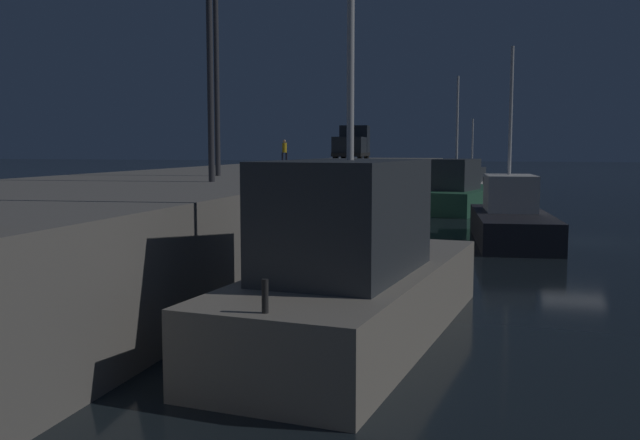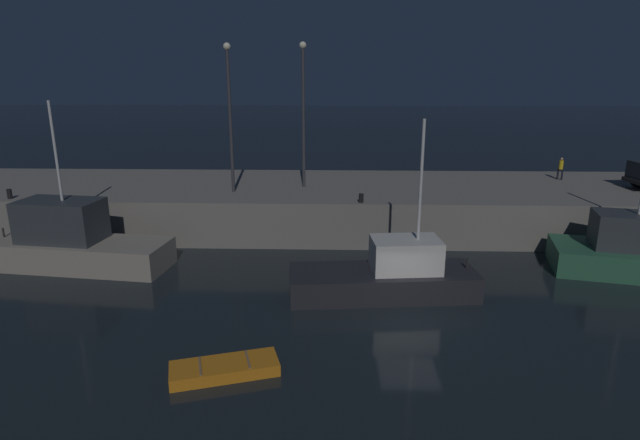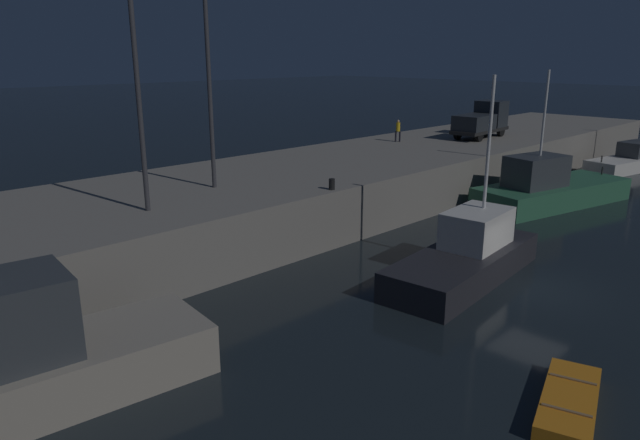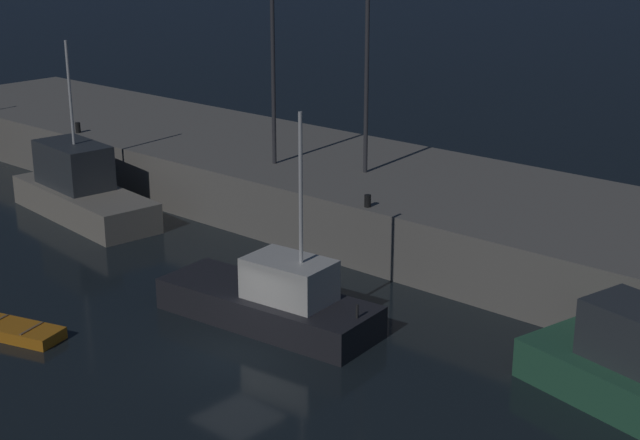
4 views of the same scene
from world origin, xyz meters
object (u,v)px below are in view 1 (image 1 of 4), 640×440
(lamp_post_west, at_px, (209,16))
(bollard_central, at_px, (347,167))
(utility_truck, at_px, (352,145))
(dockworker, at_px, (284,150))
(fishing_trawler_green, at_px, (355,274))
(lamp_post_east, at_px, (216,37))
(fishing_boat_white, at_px, (468,185))
(fishing_boat_blue, at_px, (461,194))
(fishing_trawler_red, at_px, (511,219))

(lamp_post_west, height_order, bollard_central, lamp_post_west)
(utility_truck, height_order, dockworker, utility_truck)
(dockworker, bearing_deg, fishing_trawler_green, -159.89)
(lamp_post_east, bearing_deg, fishing_boat_white, -12.97)
(bollard_central, bearing_deg, fishing_boat_blue, -14.57)
(dockworker, xyz_separation_m, bollard_central, (-14.27, -7.24, -0.63))
(fishing_trawler_green, bearing_deg, bollard_central, 13.16)
(dockworker, height_order, bollard_central, dockworker)
(fishing_boat_white, height_order, bollard_central, fishing_boat_white)
(fishing_trawler_green, xyz_separation_m, lamp_post_east, (11.67, 7.82, 6.63))
(fishing_trawler_green, xyz_separation_m, dockworker, (29.49, 10.80, 2.30))
(fishing_boat_blue, xyz_separation_m, lamp_post_east, (-18.32, 8.10, 6.95))
(dockworker, bearing_deg, utility_truck, -26.38)
(lamp_post_west, distance_m, bollard_central, 9.66)
(fishing_trawler_red, distance_m, utility_truck, 22.51)
(fishing_boat_white, distance_m, bollard_central, 30.21)
(fishing_boat_white, relative_size, bollard_central, 15.37)
(fishing_boat_blue, bearing_deg, lamp_post_west, 164.04)
(fishing_trawler_red, distance_m, lamp_post_west, 14.63)
(utility_truck, relative_size, bollard_central, 11.22)
(dockworker, bearing_deg, bollard_central, -153.11)
(bollard_central, bearing_deg, utility_truck, 11.53)
(fishing_boat_white, distance_m, fishing_trawler_green, 45.16)
(fishing_trawler_green, distance_m, bollard_central, 15.72)
(fishing_trawler_red, relative_size, fishing_boat_white, 1.10)
(lamp_post_west, bearing_deg, fishing_boat_white, -9.15)
(fishing_trawler_red, height_order, fishing_boat_white, fishing_trawler_red)
(lamp_post_west, distance_m, utility_truck, 28.66)
(fishing_boat_white, xyz_separation_m, bollard_central, (-29.93, 3.45, 2.23))
(lamp_post_east, relative_size, bollard_central, 17.46)
(fishing_trawler_red, distance_m, fishing_boat_blue, 14.09)
(lamp_post_west, height_order, lamp_post_east, lamp_post_east)
(fishing_boat_blue, height_order, utility_truck, fishing_boat_blue)
(fishing_trawler_green, distance_m, utility_truck, 36.60)
(fishing_boat_blue, xyz_separation_m, bollard_central, (-14.77, 3.84, 1.99))
(fishing_trawler_red, distance_m, dockworker, 19.44)
(fishing_boat_blue, height_order, fishing_boat_white, fishing_boat_blue)
(utility_truck, bearing_deg, bollard_central, -168.47)
(utility_truck, distance_m, bollard_central, 20.90)
(utility_truck, bearing_deg, lamp_post_west, -176.92)
(fishing_trawler_red, distance_m, fishing_boat_white, 29.14)
(fishing_trawler_red, height_order, lamp_post_west, lamp_post_west)
(fishing_trawler_red, relative_size, dockworker, 5.63)
(dockworker, bearing_deg, lamp_post_east, -170.53)
(lamp_post_east, relative_size, utility_truck, 1.56)
(fishing_trawler_green, bearing_deg, lamp_post_east, 33.85)
(fishing_trawler_green, distance_m, lamp_post_east, 15.53)
(lamp_post_east, distance_m, utility_truck, 24.33)
(dockworker, bearing_deg, fishing_boat_blue, -87.43)
(fishing_boat_white, height_order, fishing_trawler_green, fishing_trawler_green)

